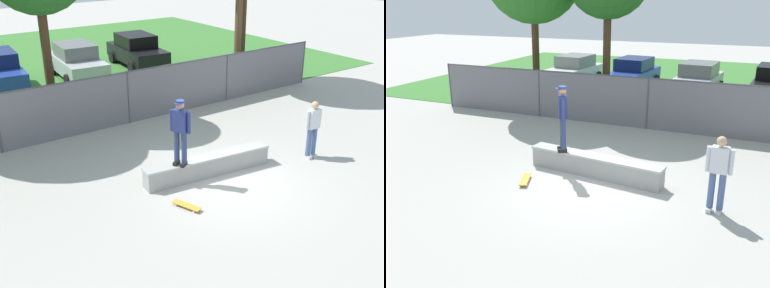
# 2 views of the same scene
# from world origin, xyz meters

# --- Properties ---
(ground_plane) EXTENTS (80.00, 80.00, 0.00)m
(ground_plane) POSITION_xyz_m (0.00, 0.00, 0.00)
(ground_plane) COLOR #ADAAA3
(grass_strip) EXTENTS (30.23, 20.00, 0.02)m
(grass_strip) POSITION_xyz_m (0.00, 16.03, 0.01)
(grass_strip) COLOR #3D7A33
(grass_strip) RESTS_ON ground
(concrete_ledge) EXTENTS (3.94, 0.94, 0.59)m
(concrete_ledge) POSITION_xyz_m (-0.15, 0.75, 0.30)
(concrete_ledge) COLOR #999993
(concrete_ledge) RESTS_ON ground
(skateboarder) EXTENTS (0.41, 0.54, 1.84)m
(skateboarder) POSITION_xyz_m (-1.10, 0.74, 1.62)
(skateboarder) COLOR black
(skateboarder) RESTS_ON concrete_ledge
(skateboard) EXTENTS (0.46, 0.82, 0.09)m
(skateboard) POSITION_xyz_m (-1.69, -0.39, 0.07)
(skateboard) COLOR gold
(skateboard) RESTS_ON ground
(chainlink_fence) EXTENTS (18.30, 0.07, 1.94)m
(chainlink_fence) POSITION_xyz_m (-0.00, 5.73, 1.05)
(chainlink_fence) COLOR #4C4C51
(chainlink_fence) RESTS_ON ground
(car_white) EXTENTS (2.28, 4.33, 1.66)m
(car_white) POSITION_xyz_m (-6.10, 12.81, 0.84)
(car_white) COLOR silver
(car_white) RESTS_ON ground
(car_blue) EXTENTS (2.28, 4.33, 1.66)m
(car_blue) POSITION_xyz_m (-2.69, 13.01, 0.84)
(car_blue) COLOR #233D9E
(car_blue) RESTS_ON ground
(car_silver) EXTENTS (2.28, 4.33, 1.66)m
(car_silver) POSITION_xyz_m (0.84, 12.50, 0.84)
(car_silver) COLOR #B7BABF
(car_silver) RESTS_ON ground
(bystander) EXTENTS (0.60, 0.29, 1.82)m
(bystander) POSITION_xyz_m (3.13, -0.13, 1.01)
(bystander) COLOR beige
(bystander) RESTS_ON ground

